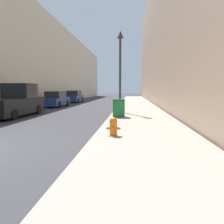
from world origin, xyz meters
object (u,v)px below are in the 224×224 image
at_px(trash_bin, 119,108).
at_px(fire_hydrant, 113,126).
at_px(parked_sedan_near, 56,100).
at_px(pickup_truck, 15,103).
at_px(lamppost, 120,61).
at_px(parked_sedan_far, 74,97).

bearing_deg(trash_bin, fire_hydrant, -88.77).
height_order(fire_hydrant, parked_sedan_near, parked_sedan_near).
relative_size(pickup_truck, parked_sedan_near, 1.17).
height_order(fire_hydrant, trash_bin, trash_bin).
relative_size(fire_hydrant, lamppost, 0.11).
bearing_deg(fire_hydrant, lamppost, 91.37).
distance_m(fire_hydrant, trash_bin, 5.41).
bearing_deg(parked_sedan_near, fire_hydrant, -63.37).
height_order(fire_hydrant, lamppost, lamppost).
bearing_deg(pickup_truck, lamppost, 16.78).
bearing_deg(parked_sedan_near, parked_sedan_far, 90.19).
height_order(lamppost, pickup_truck, lamppost).
xyz_separation_m(fire_hydrant, trash_bin, (-0.12, 5.41, 0.20)).
distance_m(parked_sedan_near, parked_sedan_far, 7.35).
bearing_deg(fire_hydrant, pickup_truck, 139.04).
bearing_deg(fire_hydrant, parked_sedan_near, 116.63).
distance_m(trash_bin, pickup_truck, 7.06).
xyz_separation_m(fire_hydrant, pickup_truck, (-7.13, 6.19, 0.42)).
height_order(fire_hydrant, pickup_truck, pickup_truck).
distance_m(lamppost, parked_sedan_far, 15.49).
distance_m(lamppost, parked_sedan_near, 9.80).
bearing_deg(trash_bin, pickup_truck, 173.66).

